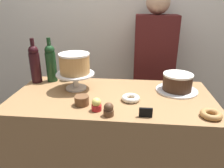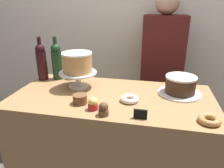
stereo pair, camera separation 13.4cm
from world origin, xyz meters
The scene contains 16 objects.
back_wall centered at (0.00, 0.89, 1.30)m, with size 6.00×0.05×2.60m.
display_counter centered at (0.00, 0.00, 0.47)m, with size 1.28×0.62×0.94m.
cake_stand_pedestal centered at (-0.26, 0.09, 1.02)m, with size 0.26×0.26×0.11m.
white_layer_cake centered at (-0.26, 0.09, 1.12)m, with size 0.20×0.20×0.14m.
silver_serving_platter centered at (0.43, 0.12, 0.95)m, with size 0.27×0.27×0.01m.
chocolate_round_cake centered at (0.43, 0.12, 1.01)m, with size 0.19×0.19×0.11m.
wine_bottle_green centered at (-0.48, 0.23, 1.09)m, with size 0.08×0.08×0.33m.
wine_bottle_dark_red centered at (-0.58, 0.19, 1.09)m, with size 0.08×0.08×0.33m.
cupcake_lemon centered at (-0.07, -0.20, 0.98)m, with size 0.06×0.06×0.07m.
cupcake_chocolate centered at (0.01, -0.25, 0.98)m, with size 0.06×0.06×0.07m.
donut_maple centered at (0.54, -0.22, 0.96)m, with size 0.11×0.11×0.03m.
donut_sugar centered at (0.12, -0.06, 0.96)m, with size 0.11×0.11×0.03m.
cookie_stack centered at (-0.16, -0.15, 0.97)m, with size 0.08×0.08×0.05m.
price_sign_chalkboard centered at (0.20, -0.25, 0.97)m, with size 0.07×0.01×0.05m.
coffee_cup_ceramic centered at (-0.36, 0.26, 0.98)m, with size 0.08×0.08×0.09m.
barista_figure centered at (0.32, 0.67, 0.84)m, with size 0.36×0.22×1.60m.
Camera 2 is at (0.26, -1.22, 1.51)m, focal length 34.13 mm.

